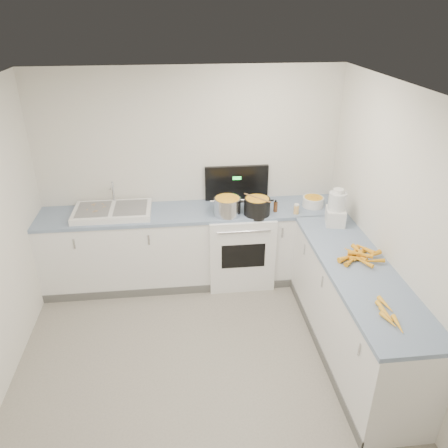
{
  "coord_description": "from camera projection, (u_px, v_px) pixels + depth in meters",
  "views": [
    {
      "loc": [
        -0.14,
        -2.87,
        3.07
      ],
      "look_at": [
        0.3,
        1.1,
        1.05
      ],
      "focal_mm": 35.0,
      "sensor_mm": 36.0,
      "label": 1
    }
  ],
  "objects": [
    {
      "name": "floor",
      "position": [
        205.0,
        384.0,
        3.94
      ],
      "size": [
        3.5,
        4.0,
        0.0
      ],
      "primitive_type": null,
      "color": "gray",
      "rests_on": "ground"
    },
    {
      "name": "ceiling",
      "position": [
        197.0,
        103.0,
        2.82
      ],
      "size": [
        3.5,
        4.0,
        0.0
      ],
      "primitive_type": null,
      "rotation": [
        3.14,
        0.0,
        0.0
      ],
      "color": "silver",
      "rests_on": "ground"
    },
    {
      "name": "wall_back",
      "position": [
        190.0,
        176.0,
        5.15
      ],
      "size": [
        3.5,
        0.0,
        2.5
      ],
      "primitive_type": null,
      "rotation": [
        1.57,
        0.0,
        0.0
      ],
      "color": "silver",
      "rests_on": "ground"
    },
    {
      "name": "wall_right",
      "position": [
        416.0,
        254.0,
        3.55
      ],
      "size": [
        0.0,
        4.0,
        2.5
      ],
      "primitive_type": null,
      "rotation": [
        1.57,
        0.0,
        -1.57
      ],
      "color": "silver",
      "rests_on": "ground"
    },
    {
      "name": "counter_back",
      "position": [
        194.0,
        246.0,
        5.24
      ],
      "size": [
        3.5,
        0.62,
        0.94
      ],
      "color": "white",
      "rests_on": "ground"
    },
    {
      "name": "counter_right",
      "position": [
        354.0,
        310.0,
        4.14
      ],
      "size": [
        0.62,
        2.2,
        0.94
      ],
      "color": "white",
      "rests_on": "ground"
    },
    {
      "name": "stove",
      "position": [
        239.0,
        244.0,
        5.28
      ],
      "size": [
        0.76,
        0.65,
        1.36
      ],
      "color": "white",
      "rests_on": "ground"
    },
    {
      "name": "sink",
      "position": [
        113.0,
        211.0,
        4.92
      ],
      "size": [
        0.86,
        0.52,
        0.31
      ],
      "color": "white",
      "rests_on": "counter_back"
    },
    {
      "name": "steel_pot",
      "position": [
        227.0,
        207.0,
        4.89
      ],
      "size": [
        0.38,
        0.38,
        0.22
      ],
      "primitive_type": "cylinder",
      "rotation": [
        0.0,
        0.0,
        0.31
      ],
      "color": "silver",
      "rests_on": "stove"
    },
    {
      "name": "black_pot",
      "position": [
        257.0,
        207.0,
        4.9
      ],
      "size": [
        0.32,
        0.32,
        0.21
      ],
      "primitive_type": "cylinder",
      "rotation": [
        0.0,
        0.0,
        -0.11
      ],
      "color": "black",
      "rests_on": "stove"
    },
    {
      "name": "wooden_spoon",
      "position": [
        257.0,
        198.0,
        4.85
      ],
      "size": [
        0.26,
        0.29,
        0.02
      ],
      "primitive_type": "cylinder",
      "rotation": [
        1.57,
        0.0,
        0.73
      ],
      "color": "#AD7A47",
      "rests_on": "black_pot"
    },
    {
      "name": "mixing_bowl",
      "position": [
        313.0,
        202.0,
        5.11
      ],
      "size": [
        0.31,
        0.31,
        0.11
      ],
      "primitive_type": "cylinder",
      "rotation": [
        0.0,
        0.0,
        0.3
      ],
      "color": "white",
      "rests_on": "counter_back"
    },
    {
      "name": "extract_bottle",
      "position": [
        275.0,
        207.0,
        4.98
      ],
      "size": [
        0.05,
        0.05,
        0.12
      ],
      "primitive_type": "cylinder",
      "color": "#593319",
      "rests_on": "counter_back"
    },
    {
      "name": "spice_jar",
      "position": [
        296.0,
        209.0,
        4.93
      ],
      "size": [
        0.06,
        0.06,
        0.1
      ],
      "primitive_type": "cylinder",
      "color": "#E5B266",
      "rests_on": "counter_back"
    },
    {
      "name": "food_processor",
      "position": [
        336.0,
        209.0,
        4.65
      ],
      "size": [
        0.25,
        0.28,
        0.4
      ],
      "color": "white",
      "rests_on": "counter_right"
    },
    {
      "name": "carrot_pile",
      "position": [
        358.0,
        255.0,
        4.07
      ],
      "size": [
        0.44,
        0.39,
        0.09
      ],
      "color": "#FFA91F",
      "rests_on": "counter_right"
    },
    {
      "name": "peeled_carrots",
      "position": [
        388.0,
        314.0,
        3.32
      ],
      "size": [
        0.13,
        0.43,
        0.04
      ],
      "color": "#FFAD26",
      "rests_on": "counter_right"
    },
    {
      "name": "peelings",
      "position": [
        96.0,
        207.0,
        4.92
      ],
      "size": [
        0.2,
        0.24,
        0.01
      ],
      "color": "tan",
      "rests_on": "sink"
    }
  ]
}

